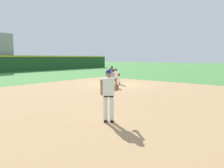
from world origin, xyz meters
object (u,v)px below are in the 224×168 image
Objects in this scene: baserunner at (111,77)px; umpire at (112,73)px; baseball at (114,93)px; first_baseman at (116,76)px; first_base_bag at (115,84)px; pitcher at (109,92)px.

umpire is (3.70, 2.84, 0.00)m from baserunner.
baseball is 5.04m from first_baseman.
pitcher is (-8.62, -6.44, 1.01)m from first_base_bag.
baserunner reaches higher than first_baseman.
baseball is at bearing -137.22° from baserunner.
first_base_bag is at bearing -135.97° from umpire.
baseball is at bearing -144.21° from first_baseman.
first_base_bag is at bearing 36.75° from pitcher.
first_baseman is at bearing 36.32° from pitcher.
first_baseman is 0.92× the size of umpire.
pitcher is 1.27× the size of baserunner.
baseball is at bearing 36.76° from pitcher.
baseball is 0.06× the size of first_baseman.
first_base_bag reaches higher than baseball.
umpire reaches higher than baseball.
baseball is (-3.78, -2.82, -0.01)m from first_base_bag.
pitcher is 13.71m from umpire.
umpire is (5.92, 4.89, 0.76)m from baseball.
pitcher is at bearing -141.68° from umpire.
first_base_bag is 10.81m from pitcher.
first_base_bag is 0.74m from first_baseman.
first_base_bag is 0.26× the size of umpire.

